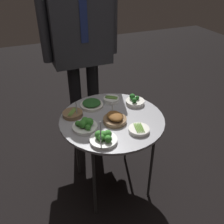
# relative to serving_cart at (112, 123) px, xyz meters

# --- Properties ---
(ground_plane) EXTENTS (8.00, 8.00, 0.00)m
(ground_plane) POSITION_rel_serving_cart_xyz_m (0.00, 0.00, -0.59)
(ground_plane) COLOR black
(serving_cart) EXTENTS (0.71, 0.71, 0.63)m
(serving_cart) POSITION_rel_serving_cart_xyz_m (0.00, 0.00, 0.00)
(serving_cart) COLOR #939399
(serving_cart) RESTS_ON ground_plane
(bowl_roast_back_left) EXTENTS (0.16, 0.16, 0.12)m
(bowl_roast_back_left) POSITION_rel_serving_cart_xyz_m (0.00, -0.05, 0.07)
(bowl_roast_back_left) COLOR brown
(bowl_roast_back_left) RESTS_ON serving_cart
(bowl_asparagus_near_rim) EXTENTS (0.12, 0.12, 0.04)m
(bowl_asparagus_near_rim) POSITION_rel_serving_cart_xyz_m (0.08, 0.21, 0.06)
(bowl_asparagus_near_rim) COLOR white
(bowl_asparagus_near_rim) RESTS_ON serving_cart
(bowl_asparagus_center) EXTENTS (0.13, 0.13, 0.03)m
(bowl_asparagus_center) POSITION_rel_serving_cart_xyz_m (0.10, -0.20, 0.05)
(bowl_asparagus_center) COLOR silver
(bowl_asparagus_center) RESTS_ON serving_cart
(bowl_broccoli_front_right) EXTENTS (0.16, 0.16, 0.08)m
(bowl_broccoli_front_right) POSITION_rel_serving_cart_xyz_m (-0.20, -0.05, 0.07)
(bowl_broccoli_front_right) COLOR white
(bowl_broccoli_front_right) RESTS_ON serving_cart
(bowl_broccoli_back_right) EXTENTS (0.16, 0.16, 0.17)m
(bowl_broccoli_back_right) POSITION_rel_serving_cart_xyz_m (-0.14, -0.21, 0.07)
(bowl_broccoli_back_right) COLOR white
(bowl_broccoli_back_right) RESTS_ON serving_cart
(bowl_broccoli_far_rim) EXTENTS (0.14, 0.14, 0.07)m
(bowl_broccoli_far_rim) POSITION_rel_serving_cart_xyz_m (0.23, 0.11, 0.06)
(bowl_broccoli_far_rim) COLOR silver
(bowl_broccoli_far_rim) RESTS_ON serving_cart
(bowl_asparagus_mid_right) EXTENTS (0.14, 0.14, 0.12)m
(bowl_asparagus_mid_right) POSITION_rel_serving_cart_xyz_m (-0.24, 0.13, 0.06)
(bowl_asparagus_mid_right) COLOR brown
(bowl_asparagus_mid_right) RESTS_ON serving_cart
(bowl_spinach_front_left) EXTENTS (0.17, 0.17, 0.04)m
(bowl_spinach_front_left) POSITION_rel_serving_cart_xyz_m (-0.08, 0.20, 0.06)
(bowl_spinach_front_left) COLOR silver
(bowl_spinach_front_left) RESTS_ON serving_cart
(waiter_figure) EXTENTS (0.61, 0.23, 1.66)m
(waiter_figure) POSITION_rel_serving_cart_xyz_m (-0.02, 0.59, 0.46)
(waiter_figure) COLOR black
(waiter_figure) RESTS_ON ground_plane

